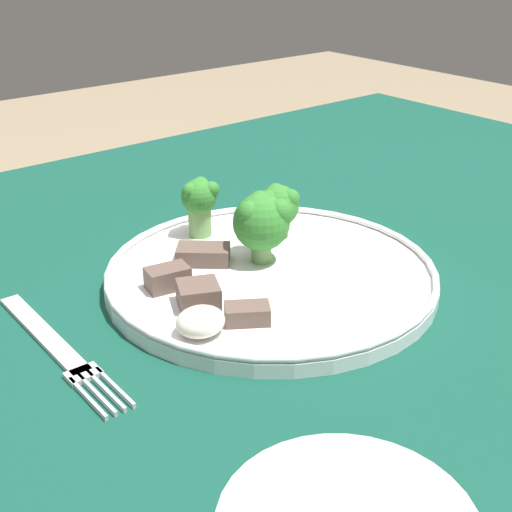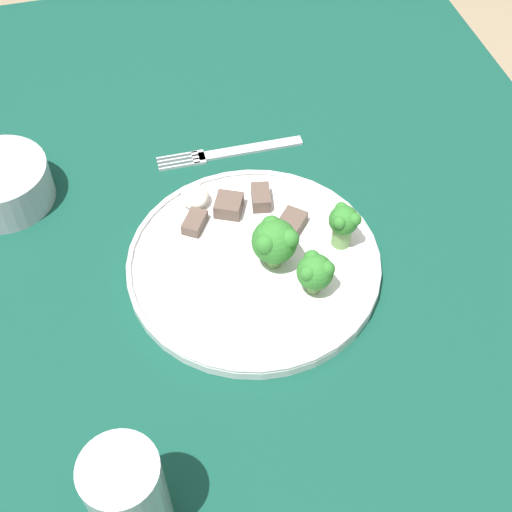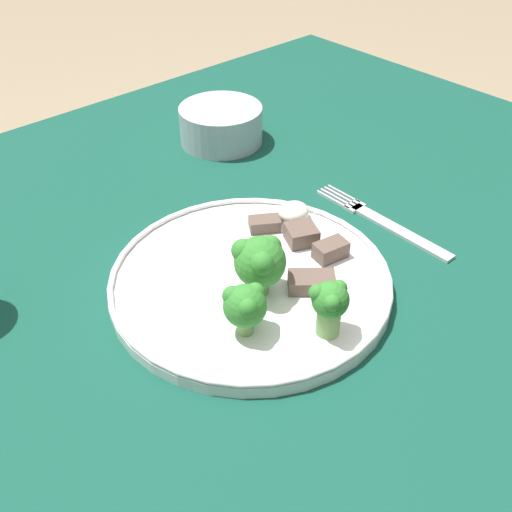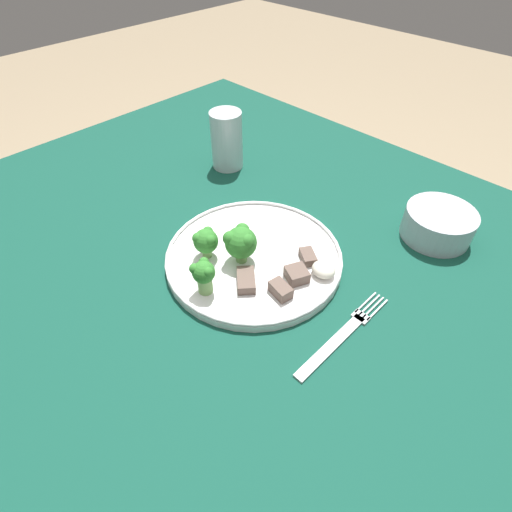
% 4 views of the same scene
% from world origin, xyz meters
% --- Properties ---
extents(table, '(1.26, 0.96, 0.74)m').
position_xyz_m(table, '(0.00, 0.00, 0.64)').
color(table, '#114738').
rests_on(table, ground_plane).
extents(dinner_plate, '(0.29, 0.29, 0.02)m').
position_xyz_m(dinner_plate, '(0.01, -0.03, 0.75)').
color(dinner_plate, white).
rests_on(dinner_plate, table).
extents(fork, '(0.02, 0.19, 0.00)m').
position_xyz_m(fork, '(0.20, -0.05, 0.74)').
color(fork, silver).
rests_on(fork, table).
extents(broccoli_floret_near_rim_left, '(0.04, 0.04, 0.05)m').
position_xyz_m(broccoli_floret_near_rim_left, '(-0.05, -0.08, 0.78)').
color(broccoli_floret_near_rim_left, '#709E56').
rests_on(broccoli_floret_near_rim_left, dinner_plate).
extents(broccoli_floret_center_left, '(0.05, 0.05, 0.06)m').
position_xyz_m(broccoli_floret_center_left, '(-0.00, -0.05, 0.79)').
color(broccoli_floret_center_left, '#709E56').
rests_on(broccoli_floret_center_left, dinner_plate).
extents(broccoli_floret_back_left, '(0.03, 0.03, 0.06)m').
position_xyz_m(broccoli_floret_back_left, '(0.01, -0.14, 0.79)').
color(broccoli_floret_back_left, '#709E56').
rests_on(broccoli_floret_back_left, dinner_plate).
extents(meat_slice_front_slice, '(0.04, 0.04, 0.01)m').
position_xyz_m(meat_slice_front_slice, '(0.08, 0.02, 0.76)').
color(meat_slice_front_slice, brown).
rests_on(meat_slice_front_slice, dinner_plate).
extents(meat_slice_middle_slice, '(0.04, 0.04, 0.02)m').
position_xyz_m(meat_slice_middle_slice, '(0.09, -0.02, 0.76)').
color(meat_slice_middle_slice, brown).
rests_on(meat_slice_middle_slice, dinner_plate).
extents(meat_slice_rear_slice, '(0.05, 0.05, 0.02)m').
position_xyz_m(meat_slice_rear_slice, '(0.04, -0.08, 0.76)').
color(meat_slice_rear_slice, brown).
rests_on(meat_slice_rear_slice, dinner_plate).
extents(meat_slice_edge_slice, '(0.04, 0.03, 0.02)m').
position_xyz_m(meat_slice_edge_slice, '(0.09, -0.06, 0.76)').
color(meat_slice_edge_slice, brown).
rests_on(meat_slice_edge_slice, dinner_plate).
extents(sauce_dollop, '(0.04, 0.03, 0.02)m').
position_xyz_m(sauce_dollop, '(0.11, 0.01, 0.76)').
color(sauce_dollop, silver).
rests_on(sauce_dollop, dinner_plate).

